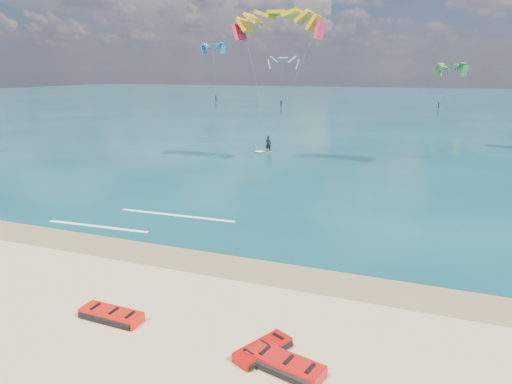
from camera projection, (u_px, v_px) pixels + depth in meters
ground at (320, 139)px, 54.24m from camera, size 320.00×320.00×0.00m
wet_sand_strip at (136, 251)px, 20.81m from camera, size 320.00×2.40×0.01m
sea at (378, 103)px, 112.05m from camera, size 320.00×200.00×0.04m
packed_kite_left at (112, 319)px, 15.10m from camera, size 2.39×1.12×0.38m
packed_kite_mid at (285, 370)px, 12.56m from camera, size 2.61×1.65×0.40m
packed_kite_right at (263, 354)px, 13.25m from camera, size 1.76×2.22×0.36m
kitesurfer_main at (273, 82)px, 39.55m from camera, size 9.25×8.23×13.59m
shoreline_foam at (142, 220)px, 24.88m from camera, size 9.46×3.63×0.01m
distant_kites at (348, 81)px, 90.61m from camera, size 80.01×26.95×13.76m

